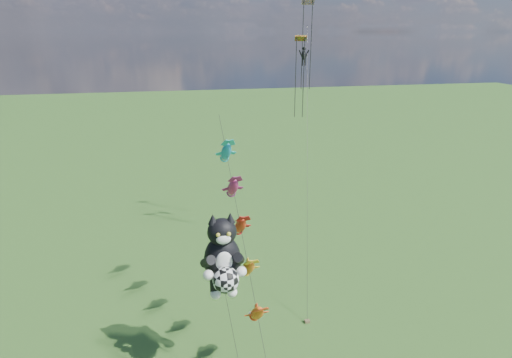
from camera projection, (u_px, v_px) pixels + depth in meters
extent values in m
cylinder|color=black|center=(234.00, 339.00, 27.50)|extent=(0.90, 2.58, 6.38)
ellipsoid|color=black|center=(223.00, 260.00, 27.29)|extent=(2.85, 2.56, 3.47)
ellipsoid|color=black|center=(222.00, 232.00, 26.52)|extent=(2.25, 2.13, 1.76)
cone|color=black|center=(213.00, 219.00, 26.11)|extent=(0.76, 0.76, 0.65)
cone|color=black|center=(230.00, 218.00, 26.32)|extent=(0.76, 0.76, 0.65)
ellipsoid|color=white|center=(223.00, 239.00, 25.92)|extent=(1.00, 0.70, 0.63)
ellipsoid|color=white|center=(224.00, 262.00, 26.43)|extent=(1.16, 0.71, 1.43)
sphere|color=gold|center=(218.00, 235.00, 25.67)|extent=(0.26, 0.26, 0.26)
sphere|color=gold|center=(229.00, 234.00, 25.79)|extent=(0.26, 0.26, 0.26)
sphere|color=white|center=(208.00, 275.00, 26.13)|extent=(0.65, 0.65, 0.65)
sphere|color=white|center=(242.00, 272.00, 26.52)|extent=(0.65, 0.65, 0.65)
sphere|color=white|center=(216.00, 294.00, 27.80)|extent=(0.69, 0.69, 0.69)
sphere|color=white|center=(232.00, 292.00, 28.00)|extent=(0.69, 0.69, 0.69)
sphere|color=white|center=(226.00, 280.00, 26.11)|extent=(1.65, 1.65, 1.65)
cylinder|color=black|center=(244.00, 243.00, 30.25)|extent=(1.22, 15.79, 15.54)
ellipsoid|color=orange|center=(257.00, 313.00, 28.20)|extent=(0.92, 2.20, 2.13)
ellipsoid|color=red|center=(248.00, 267.00, 29.51)|extent=(0.92, 2.20, 2.13)
ellipsoid|color=#E55519|center=(240.00, 226.00, 30.81)|extent=(0.92, 2.20, 2.13)
ellipsoid|color=#D83371|center=(233.00, 187.00, 32.12)|extent=(0.92, 2.20, 2.13)
ellipsoid|color=blue|center=(226.00, 152.00, 33.42)|extent=(0.92, 2.20, 2.13)
cube|color=brown|center=(307.00, 321.00, 34.25)|extent=(0.40, 0.30, 0.22)
cylinder|color=black|center=(307.00, 156.00, 38.60)|extent=(4.47, 16.51, 22.60)
cube|color=#228B0C|center=(301.00, 38.00, 40.51)|extent=(1.21, 0.88, 0.55)
cylinder|color=black|center=(296.00, 80.00, 41.70)|extent=(0.08, 0.08, 7.71)
cylinder|color=black|center=(303.00, 80.00, 41.84)|extent=(0.08, 0.08, 7.71)
cube|color=#4B38DD|center=(308.00, 2.00, 42.26)|extent=(1.36, 0.97, 0.59)
cylinder|color=black|center=(302.00, 48.00, 43.61)|extent=(0.08, 0.08, 8.74)
cylinder|color=black|center=(311.00, 48.00, 43.77)|extent=(0.08, 0.08, 8.74)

